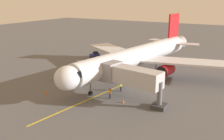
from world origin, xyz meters
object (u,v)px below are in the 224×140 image
Objects in this scene: ground_crew_marshaller at (110,93)px; tug_near_nose at (95,55)px; ground_crew_wing_walker at (166,67)px; baggage_cart_portside at (61,76)px; safety_cone_nose_right at (46,92)px; safety_cone_wing_starboard at (74,82)px; jet_bridge at (127,76)px; safety_cone_wing_port at (123,101)px; safety_cone_nose_left at (61,86)px; airplane at (138,56)px; ground_crew_loader at (121,86)px.

tug_near_nose is (17.50, -22.29, -0.18)m from ground_crew_marshaller.
ground_crew_wing_walker reaches higher than baggage_cart_portside.
safety_cone_wing_starboard is at bearing -96.98° from safety_cone_nose_right.
jet_bridge is at bearing 170.86° from baggage_cart_portside.
safety_cone_wing_port is (-20.03, 22.77, -0.43)m from tug_near_nose.
tug_near_nose reaches higher than safety_cone_nose_left.
airplane is 14.69m from safety_cone_wing_port.
ground_crew_wing_walker is 20.16m from safety_cone_wing_starboard.
jet_bridge reaches higher than safety_cone_nose_left.
safety_cone_wing_starboard is (-0.76, -6.23, 0.00)m from safety_cone_nose_right.
jet_bridge is at bearing -174.80° from safety_cone_nose_left.
airplane is at bearing -141.28° from baggage_cart_portside.
ground_crew_wing_walker is 20.66m from tug_near_nose.
ground_crew_marshaller is 3.11× the size of safety_cone_wing_port.
jet_bridge is at bearing 106.29° from airplane.
ground_crew_marshaller is (2.29, 1.24, -2.88)m from jet_bridge.
safety_cone_wing_starboard is at bearing 165.87° from baggage_cart_portside.
jet_bridge is 3.88m from ground_crew_marshaller.
tug_near_nose is at bearing -67.22° from safety_cone_wing_starboard.
baggage_cart_portside is at bearing 38.72° from airplane.
ground_crew_marshaller reaches higher than safety_cone_wing_starboard.
ground_crew_marshaller is 2.65m from safety_cone_wing_port.
baggage_cart_portside is at bearing 103.36° from tug_near_nose.
ground_crew_marshaller is 3.11× the size of safety_cone_wing_starboard.
safety_cone_nose_left is at bearing 56.06° from airplane.
ground_crew_marshaller reaches higher than safety_cone_wing_port.
safety_cone_nose_right is 1.00× the size of safety_cone_wing_port.
airplane is 10.14m from ground_crew_loader.
safety_cone_wing_starboard is at bearing -16.53° from ground_crew_marshaller.
ground_crew_wing_walker is 3.11× the size of safety_cone_nose_left.
ground_crew_wing_walker is at bearing -98.66° from ground_crew_marshaller.
safety_cone_wing_port is (-2.55, 4.14, -0.61)m from ground_crew_loader.
jet_bridge reaches higher than ground_crew_wing_walker.
ground_crew_wing_walker and ground_crew_loader have the same top height.
ground_crew_marshaller is 1.00× the size of ground_crew_loader.
airplane reaches higher than safety_cone_nose_left.
jet_bridge is at bearing -81.87° from safety_cone_wing_port.
safety_cone_nose_left and safety_cone_nose_right have the same top height.
airplane is 73.18× the size of safety_cone_wing_starboard.
airplane reaches higher than safety_cone_wing_port.
baggage_cart_portside is 7.81m from safety_cone_nose_right.
tug_near_nose is at bearing -29.09° from airplane.
tug_near_nose is (20.36, -3.46, -0.18)m from ground_crew_wing_walker.
safety_cone_wing_port is (0.33, 19.30, -0.61)m from ground_crew_wing_walker.
ground_crew_loader is at bearing -160.55° from safety_cone_nose_left.
ground_crew_wing_walker is at bearing -136.55° from baggage_cart_portside.
baggage_cart_portside is 4.73m from safety_cone_nose_left.
ground_crew_marshaller is (-1.22, 13.23, -3.12)m from airplane.
ground_crew_loader is 10.65m from safety_cone_nose_left.
safety_cone_nose_right is at bearing 89.76° from safety_cone_nose_left.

